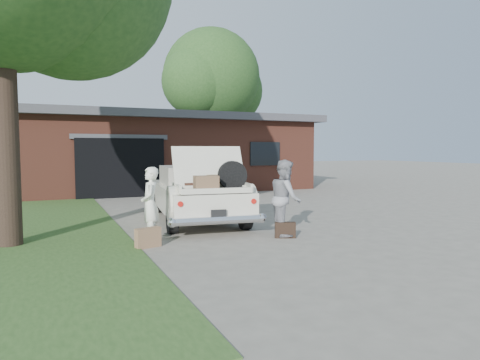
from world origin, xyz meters
name	(u,v)px	position (x,y,z in m)	size (l,w,h in m)	color
ground	(251,233)	(0.00, 0.00, 0.00)	(90.00, 90.00, 0.00)	gray
house	(163,152)	(0.98, 11.47, 1.67)	(12.80, 7.80, 3.30)	brown
tree_right	(213,82)	(5.72, 17.44, 6.06)	(6.99, 6.08, 9.37)	#38281E
sedan	(196,193)	(-0.57, 2.03, 0.70)	(2.43, 4.97, 1.86)	beige
woman_left	(150,204)	(-2.18, 0.01, 0.73)	(0.53, 0.35, 1.46)	white
woman_right	(285,198)	(0.51, -0.56, 0.79)	(0.77, 0.60, 1.59)	gray
suitcase_left	(148,238)	(-2.34, -0.49, 0.18)	(0.47, 0.15, 0.37)	#946C4B
suitcase_right	(285,230)	(0.39, -0.78, 0.16)	(0.42, 0.13, 0.32)	black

